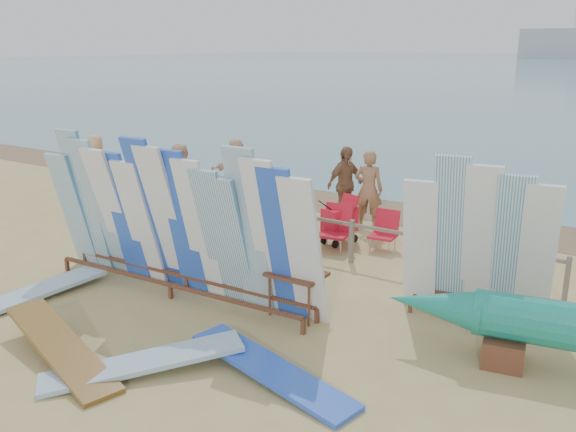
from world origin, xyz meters
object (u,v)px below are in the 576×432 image
Objects in this scene: beachgoer_7 at (368,189)px; main_surfboard_rack at (176,226)px; flat_board_d at (272,378)px; beachgoer_1 at (137,169)px; flat_board_b at (144,372)px; side_surfboard_rack at (479,246)px; beachgoer_11 at (236,168)px; beachgoer_0 at (97,165)px; beachgoer_4 at (345,184)px; beach_chair_left at (334,237)px; flat_board_a at (30,300)px; beach_chair_right at (383,239)px; beachgoer_2 at (183,182)px; stroller at (340,225)px; vendor_table at (296,293)px; flat_board_c at (62,361)px.

main_surfboard_rack is at bearing 65.75° from beachgoer_7.
main_surfboard_rack reaches higher than flat_board_d.
beachgoer_1 is at bearing 139.51° from main_surfboard_rack.
flat_board_b is at bearing -59.84° from main_surfboard_rack.
beachgoer_11 is at bearing 140.92° from side_surfboard_rack.
beachgoer_4 is at bearing 84.31° from beachgoer_0.
main_surfboard_rack is at bearing -164.04° from beachgoer_4.
flat_board_a is at bearing -127.95° from beach_chair_left.
beachgoer_11 is at bearing 143.45° from beach_chair_left.
beachgoer_7 is at bearing 131.44° from flat_board_b.
side_surfboard_rack reaches higher than beachgoer_0.
main_surfboard_rack is 5.01m from side_surfboard_rack.
beachgoer_2 is (-5.25, -0.48, 0.70)m from beach_chair_right.
stroller is 0.61× the size of beachgoer_0.
main_surfboard_rack is 3.40× the size of beachgoer_11.
side_surfboard_rack reaches higher than flat_board_b.
side_surfboard_rack is at bearing -32.89° from beach_chair_left.
vendor_table is at bearing -141.22° from beachgoer_4.
flat_board_d is at bearing -53.99° from stroller.
flat_board_d is at bearing -51.05° from beachgoer_2.
main_surfboard_rack is at bearing 41.89° from beachgoer_0.
beach_chair_right is 5.94m from beachgoer_11.
stroller is (-0.38, 6.30, 0.43)m from flat_board_b.
beachgoer_7 is (-1.93, 6.92, 0.94)m from flat_board_d.
beach_chair_left is at bearing -58.64° from stroller.
flat_board_b is 7.59m from beachgoer_2.
beachgoer_1 is 0.94× the size of beachgoer_2.
beach_chair_left is (-1.80, 5.03, 0.28)m from flat_board_d.
beachgoer_4 reaches higher than flat_board_b.
beachgoer_2 is (0.28, -2.56, 0.11)m from beachgoer_11.
beachgoer_0 is (-11.64, 2.31, -0.33)m from side_surfboard_rack.
side_surfboard_rack is 3.60m from beach_chair_right.
main_surfboard_rack is 3.02× the size of beachgoer_7.
side_surfboard_rack is at bearing 90.58° from flat_board_b.
beach_chair_right is at bearing 63.95° from flat_board_a.
flat_board_d is 1.74m from flat_board_b.
beachgoer_7 reaches higher than beach_chair_right.
flat_board_c reaches higher than flat_board_b.
beachgoer_11 reaches higher than flat_board_d.
beachgoer_11 is at bearing 117.14° from main_surfboard_rack.
beach_chair_right reaches higher than flat_board_b.
flat_board_a is 7.06m from beachgoer_1.
flat_board_d is 7.25m from beachgoer_7.
beachgoer_4 is (0.06, 8.33, 0.94)m from flat_board_c.
flat_board_a is at bearing 23.76° from beachgoer_0.
beachgoer_4 is 1.07× the size of beachgoer_0.
flat_board_b is at bearing -94.36° from beach_chair_left.
beachgoer_4 reaches higher than beach_chair_right.
side_surfboard_rack reaches higher than beachgoer_4.
beachgoer_4 is (-1.73, 1.50, 0.69)m from beach_chair_right.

